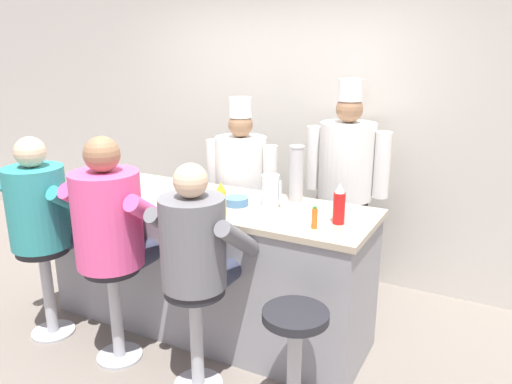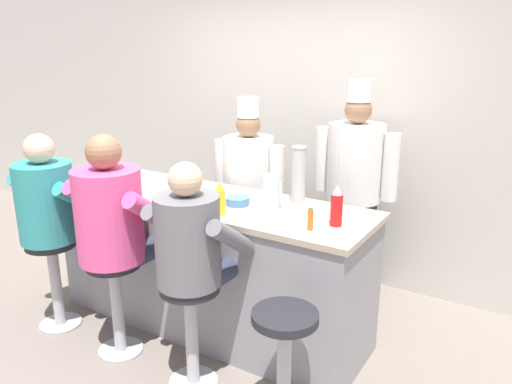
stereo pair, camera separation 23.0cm
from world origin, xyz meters
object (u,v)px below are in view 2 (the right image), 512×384
at_px(cup_stack_steel, 299,174).
at_px(diner_seated_grey, 192,248).
at_px(ketchup_bottle_red, 337,207).
at_px(coffee_mug_tan, 113,184).
at_px(diner_seated_pink, 114,221).
at_px(hot_sauce_bottle_orange, 310,219).
at_px(empty_stool_round, 284,351).
at_px(cook_in_whites_near, 248,188).
at_px(diner_seated_teal, 51,208).
at_px(breakfast_plate, 183,196).
at_px(cereal_bowl, 238,201).
at_px(cook_in_whites_far, 354,181).
at_px(water_pitcher_clear, 271,191).
at_px(mustard_bottle_yellow, 220,199).

xyz_separation_m(cup_stack_steel, diner_seated_grey, (-0.26, -0.86, -0.30)).
bearing_deg(ketchup_bottle_red, coffee_mug_tan, -173.98).
bearing_deg(diner_seated_pink, hot_sauce_bottle_orange, 17.96).
height_order(empty_stool_round, cook_in_whites_near, cook_in_whites_near).
bearing_deg(diner_seated_teal, breakfast_plate, 30.83).
bearing_deg(cereal_bowl, diner_seated_grey, -84.21).
height_order(diner_seated_teal, cook_in_whites_far, cook_in_whites_far).
bearing_deg(diner_seated_grey, ketchup_bottle_red, 39.23).
bearing_deg(water_pitcher_clear, diner_seated_grey, -103.35).
relative_size(breakfast_plate, diner_seated_pink, 0.16).
relative_size(mustard_bottle_yellow, cook_in_whites_far, 0.12).
relative_size(diner_seated_grey, cook_in_whites_near, 0.86).
bearing_deg(cook_in_whites_near, mustard_bottle_yellow, -68.27).
relative_size(water_pitcher_clear, empty_stool_round, 0.31).
relative_size(cereal_bowl, coffee_mug_tan, 1.34).
distance_m(ketchup_bottle_red, diner_seated_teal, 2.07).
height_order(ketchup_bottle_red, diner_seated_grey, diner_seated_grey).
height_order(ketchup_bottle_red, diner_seated_teal, diner_seated_teal).
height_order(coffee_mug_tan, cook_in_whites_near, cook_in_whites_near).
height_order(diner_seated_teal, empty_stool_round, diner_seated_teal).
height_order(water_pitcher_clear, breakfast_plate, water_pitcher_clear).
relative_size(water_pitcher_clear, coffee_mug_tan, 1.77).
distance_m(mustard_bottle_yellow, coffee_mug_tan, 1.00).
bearing_deg(hot_sauce_bottle_orange, breakfast_plate, 174.85).
height_order(ketchup_bottle_red, breakfast_plate, ketchup_bottle_red).
relative_size(water_pitcher_clear, cereal_bowl, 1.32).
bearing_deg(ketchup_bottle_red, cup_stack_steel, 143.71).
bearing_deg(cereal_bowl, empty_stool_round, -40.62).
bearing_deg(cook_in_whites_near, coffee_mug_tan, -126.33).
bearing_deg(diner_seated_teal, water_pitcher_clear, 24.39).
bearing_deg(empty_stool_round, diner_seated_grey, 177.19).
distance_m(ketchup_bottle_red, empty_stool_round, 0.89).
bearing_deg(cup_stack_steel, empty_stool_round, -66.30).
relative_size(breakfast_plate, coffee_mug_tan, 1.97).
bearing_deg(breakfast_plate, coffee_mug_tan, -167.47).
relative_size(empty_stool_round, cook_in_whites_far, 0.39).
xyz_separation_m(cup_stack_steel, cook_in_whites_near, (-0.66, 0.39, -0.30)).
xyz_separation_m(water_pitcher_clear, empty_stool_round, (0.50, -0.70, -0.66)).
xyz_separation_m(diner_seated_grey, empty_stool_round, (0.65, -0.03, -0.45)).
bearing_deg(hot_sauce_bottle_orange, diner_seated_grey, -145.01).
bearing_deg(diner_seated_teal, hot_sauce_bottle_orange, 12.05).
bearing_deg(diner_seated_pink, diner_seated_grey, -0.47).
relative_size(diner_seated_grey, cook_in_whites_far, 0.80).
relative_size(cook_in_whites_near, cook_in_whites_far, 0.92).
relative_size(mustard_bottle_yellow, breakfast_plate, 0.90).
relative_size(coffee_mug_tan, empty_stool_round, 0.18).
bearing_deg(diner_seated_pink, breakfast_plate, 70.02).
distance_m(cereal_bowl, empty_stool_round, 1.10).
bearing_deg(mustard_bottle_yellow, diner_seated_grey, -82.88).
xyz_separation_m(breakfast_plate, cook_in_whites_far, (0.84, 1.16, -0.04)).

